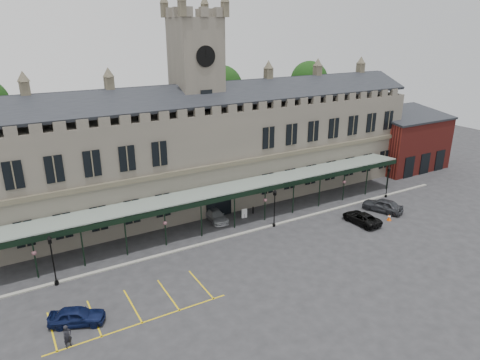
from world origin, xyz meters
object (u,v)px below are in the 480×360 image
lamp_post_right (388,179)px  person_a (67,336)px  lamp_post_mid (275,205)px  traffic_cone (389,217)px  car_left_a (77,316)px  station_building (199,153)px  sign_board (244,213)px  clock_tower (197,98)px  car_van (361,218)px  lamp_post_left (52,256)px  car_taxi (216,215)px  car_right_a (382,205)px

lamp_post_right → person_a: lamp_post_right is taller
lamp_post_mid → traffic_cone: (12.35, -5.37, -2.25)m
lamp_post_right → car_left_a: bearing=-171.1°
station_building → sign_board: station_building is taller
clock_tower → car_van: size_ratio=5.33×
clock_tower → lamp_post_mid: 15.50m
lamp_post_left → lamp_post_mid: size_ratio=1.07×
car_taxi → car_right_a: size_ratio=0.92×
station_building → car_van: bearing=-48.9°
lamp_post_left → person_a: 8.79m
clock_tower → lamp_post_right: bearing=-26.6°
sign_board → lamp_post_left: bearing=-160.1°
lamp_post_right → lamp_post_left: bearing=179.9°
car_right_a → car_taxi: bearing=-44.1°
car_van → person_a: size_ratio=2.70×
car_left_a → car_right_a: car_right_a is taller
car_van → traffic_cone: bearing=160.0°
station_building → person_a: size_ratio=34.79×
lamp_post_mid → car_taxi: (-4.90, 4.69, -1.98)m
traffic_cone → person_a: person_a is taller
traffic_cone → clock_tower: bearing=135.5°
clock_tower → lamp_post_mid: clock_tower is taller
station_building → car_right_a: bearing=-37.9°
car_van → car_right_a: size_ratio=0.99×
station_building → sign_board: (2.29, -6.99, -5.91)m
station_building → car_van: size_ratio=12.88×
clock_tower → lamp_post_left: 23.95m
sign_board → car_taxi: size_ratio=0.26×
lamp_post_mid → person_a: (-23.19, -8.62, -1.75)m
car_right_a → person_a: bearing=-12.7°
station_building → car_taxi: bearing=-98.8°
traffic_cone → car_van: (-3.34, 1.06, 0.28)m
sign_board → car_taxi: car_taxi is taller
person_a → car_right_a: bearing=-15.0°
lamp_post_left → traffic_cone: (35.09, -5.31, -2.43)m
station_building → lamp_post_left: 21.88m
lamp_post_right → car_van: 9.76m
sign_board → person_a: bearing=-140.3°
sign_board → lamp_post_right: bearing=-1.0°
lamp_post_right → station_building: bearing=153.6°
station_building → car_van: 20.62m
lamp_post_mid → car_left_a: bearing=-163.9°
sign_board → car_right_a: size_ratio=0.24×
car_left_a → car_taxi: car_left_a is taller
car_right_a → traffic_cone: bearing=38.9°
car_left_a → car_taxi: size_ratio=0.94×
station_building → car_right_a: size_ratio=12.70×
car_left_a → person_a: size_ratio=2.36×
clock_tower → station_building: bearing=-90.0°
station_building → traffic_cone: 23.65m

